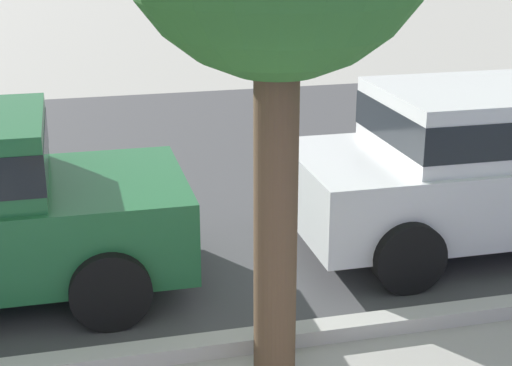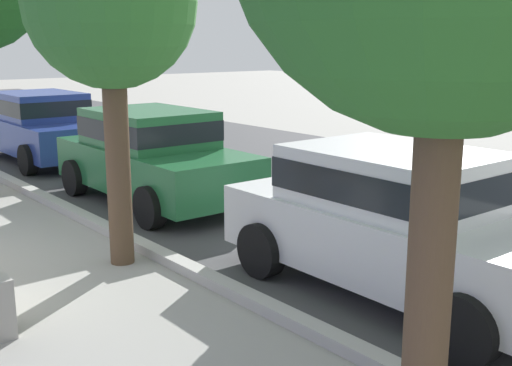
% 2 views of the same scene
% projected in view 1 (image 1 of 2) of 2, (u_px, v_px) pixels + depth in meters
% --- Properties ---
extents(street_surface, '(60.00, 9.00, 0.01)m').
position_uv_depth(street_surface, '(71.00, 174.00, 9.80)').
color(street_surface, '#424244').
rests_on(street_surface, ground).
extents(curb_stone, '(60.00, 0.20, 0.12)m').
position_uv_depth(curb_stone, '(87.00, 362.00, 5.56)').
color(curb_stone, '#B2AFA8').
rests_on(curb_stone, ground).
extents(parked_car_white, '(4.11, 1.94, 1.56)m').
position_uv_depth(parked_car_white, '(496.00, 160.00, 7.56)').
color(parked_car_white, silver).
rests_on(parked_car_white, ground).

